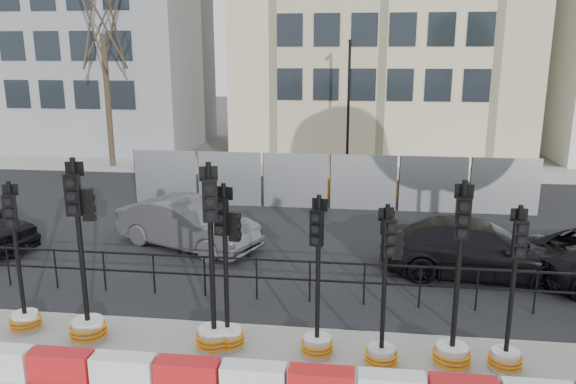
# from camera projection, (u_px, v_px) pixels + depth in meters

# --- Properties ---
(ground) EXTENTS (120.00, 120.00, 0.00)m
(ground) POSITION_uv_depth(u_px,v_px,m) (304.00, 328.00, 11.43)
(ground) COLOR #51514C
(ground) RESTS_ON ground
(road) EXTENTS (40.00, 14.00, 0.03)m
(road) POSITION_uv_depth(u_px,v_px,m) (325.00, 225.00, 18.16)
(road) COLOR black
(road) RESTS_ON ground
(sidewalk_far) EXTENTS (40.00, 4.00, 0.02)m
(sidewalk_far) POSITION_uv_depth(u_px,v_px,m) (337.00, 169.00, 26.83)
(sidewalk_far) COLOR gray
(sidewalk_far) RESTS_ON ground
(building_grey) EXTENTS (11.00, 9.06, 14.00)m
(building_grey) POSITION_uv_depth(u_px,v_px,m) (102.00, 25.00, 32.59)
(building_grey) COLOR gray
(building_grey) RESTS_ON ground
(kerb_railing) EXTENTS (18.00, 0.04, 1.00)m
(kerb_railing) POSITION_uv_depth(u_px,v_px,m) (310.00, 274.00, 12.42)
(kerb_railing) COLOR black
(kerb_railing) RESTS_ON ground
(heras_fencing) EXTENTS (14.33, 1.72, 2.00)m
(heras_fencing) POSITION_uv_depth(u_px,v_px,m) (346.00, 186.00, 20.70)
(heras_fencing) COLOR #96999E
(heras_fencing) RESTS_ON ground
(lamp_post_far) EXTENTS (0.12, 0.56, 6.00)m
(lamp_post_far) POSITION_uv_depth(u_px,v_px,m) (348.00, 104.00, 25.01)
(lamp_post_far) COLOR black
(lamp_post_far) RESTS_ON ground
(tree_bare_far) EXTENTS (2.00, 2.00, 9.00)m
(tree_bare_far) POSITION_uv_depth(u_px,v_px,m) (102.00, 26.00, 26.06)
(tree_bare_far) COLOR #473828
(tree_bare_far) RESTS_ON ground
(traffic_signal_a) EXTENTS (0.61, 0.61, 3.10)m
(traffic_signal_a) POSITION_uv_depth(u_px,v_px,m) (23.00, 301.00, 11.18)
(traffic_signal_a) COLOR silver
(traffic_signal_a) RESTS_ON ground
(traffic_signal_b) EXTENTS (0.71, 0.71, 3.63)m
(traffic_signal_b) POSITION_uv_depth(u_px,v_px,m) (86.00, 300.00, 10.72)
(traffic_signal_b) COLOR silver
(traffic_signal_b) RESTS_ON ground
(traffic_signal_c) EXTENTS (0.71, 0.71, 3.61)m
(traffic_signal_c) POSITION_uv_depth(u_px,v_px,m) (214.00, 313.00, 10.43)
(traffic_signal_c) COLOR silver
(traffic_signal_c) RESTS_ON ground
(traffic_signal_d) EXTENTS (0.63, 0.63, 3.22)m
(traffic_signal_d) POSITION_uv_depth(u_px,v_px,m) (227.00, 311.00, 10.48)
(traffic_signal_d) COLOR silver
(traffic_signal_d) RESTS_ON ground
(traffic_signal_e) EXTENTS (0.60, 0.60, 3.07)m
(traffic_signal_e) POSITION_uv_depth(u_px,v_px,m) (317.00, 324.00, 10.25)
(traffic_signal_e) COLOR silver
(traffic_signal_e) RESTS_ON ground
(traffic_signal_f) EXTENTS (0.59, 0.59, 3.00)m
(traffic_signal_f) POSITION_uv_depth(u_px,v_px,m) (383.00, 330.00, 9.88)
(traffic_signal_f) COLOR silver
(traffic_signal_f) RESTS_ON ground
(traffic_signal_g) EXTENTS (0.67, 0.67, 3.43)m
(traffic_signal_g) POSITION_uv_depth(u_px,v_px,m) (454.00, 331.00, 9.85)
(traffic_signal_g) COLOR silver
(traffic_signal_g) RESTS_ON ground
(traffic_signal_h) EXTENTS (0.60, 0.60, 3.02)m
(traffic_signal_h) POSITION_uv_depth(u_px,v_px,m) (508.00, 338.00, 9.78)
(traffic_signal_h) COLOR silver
(traffic_signal_h) RESTS_ON ground
(car_b) EXTENTS (4.62, 5.39, 1.42)m
(car_b) POSITION_uv_depth(u_px,v_px,m) (188.00, 224.00, 16.00)
(car_b) COLOR #424246
(car_b) RESTS_ON ground
(car_c) EXTENTS (2.74, 5.16, 1.41)m
(car_c) POSITION_uv_depth(u_px,v_px,m) (479.00, 249.00, 13.95)
(car_c) COLOR black
(car_c) RESTS_ON ground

